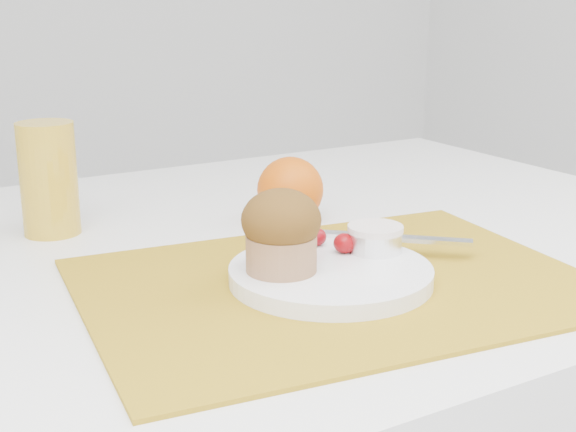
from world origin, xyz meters
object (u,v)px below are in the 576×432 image
plate (331,274)px  juice_glass (49,179)px  muffin (281,231)px  orange (290,190)px

plate → juice_glass: size_ratio=1.50×
muffin → orange: bearing=57.2°
juice_glass → muffin: size_ratio=1.65×
juice_glass → muffin: juice_glass is taller
orange → juice_glass: size_ratio=0.62×
plate → orange: (0.08, 0.21, 0.03)m
juice_glass → plate: bearing=-59.1°
orange → muffin: bearing=-122.8°
orange → muffin: muffin is taller
juice_glass → muffin: 0.32m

